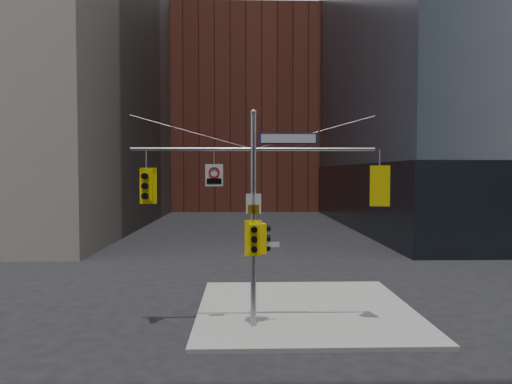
{
  "coord_description": "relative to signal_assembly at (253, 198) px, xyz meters",
  "views": [
    {
      "loc": [
        -0.32,
        -12.95,
        5.22
      ],
      "look_at": [
        0.08,
        2.0,
        4.6
      ],
      "focal_mm": 32.0,
      "sensor_mm": 36.0,
      "label": 1
    }
  ],
  "objects": [
    {
      "name": "traffic_light_west_arm",
      "position": [
        -3.49,
        0.01,
        0.38
      ],
      "size": [
        0.57,
        0.48,
        1.19
      ],
      "rotation": [
        0.0,
        0.0,
        -0.1
      ],
      "color": "yellow",
      "rests_on": "ground"
    },
    {
      "name": "traffic_light_pole_side",
      "position": [
        0.32,
        0.02,
        -1.36
      ],
      "size": [
        0.43,
        0.37,
        0.99
      ],
      "rotation": [
        0.0,
        0.0,
        1.81
      ],
      "color": "yellow",
      "rests_on": "ground"
    },
    {
      "name": "street_blade_ns",
      "position": [
        0.0,
        0.46,
        -1.55
      ],
      "size": [
        0.08,
        0.67,
        0.13
      ],
      "rotation": [
        0.0,
        0.0,
        -0.08
      ],
      "color": "#145926",
      "rests_on": "ground"
    },
    {
      "name": "street_blade_ew",
      "position": [
        0.45,
        0.01,
        -1.56
      ],
      "size": [
        0.81,
        0.05,
        0.16
      ],
      "rotation": [
        0.0,
        0.0,
        0.02
      ],
      "color": "silver",
      "rests_on": "ground"
    },
    {
      "name": "brick_midrise",
      "position": [
        0.0,
        56.01,
        9.58
      ],
      "size": [
        26.0,
        20.0,
        28.0
      ],
      "primitive_type": "cube",
      "color": "brown",
      "rests_on": "ground"
    },
    {
      "name": "traffic_light_pole_front",
      "position": [
        -0.0,
        -0.27,
        -1.32
      ],
      "size": [
        0.57,
        0.46,
        1.18
      ],
      "rotation": [
        0.0,
        0.0,
        0.06
      ],
      "color": "yellow",
      "rests_on": "ground"
    },
    {
      "name": "traffic_light_east_arm",
      "position": [
        4.17,
        0.0,
        0.38
      ],
      "size": [
        0.64,
        0.57,
        1.34
      ],
      "rotation": [
        0.0,
        0.0,
        2.95
      ],
      "color": "yellow",
      "rests_on": "ground"
    },
    {
      "name": "regulatory_sign_arm",
      "position": [
        -1.29,
        -0.02,
        0.76
      ],
      "size": [
        0.58,
        0.11,
        0.72
      ],
      "rotation": [
        0.0,
        0.0,
        0.1
      ],
      "color": "silver",
      "rests_on": "ground"
    },
    {
      "name": "ground",
      "position": [
        0.0,
        -1.99,
        -4.42
      ],
      "size": [
        160.0,
        160.0,
        0.0
      ],
      "primitive_type": "plane",
      "color": "black",
      "rests_on": "ground"
    },
    {
      "name": "regulatory_sign_pole",
      "position": [
        0.0,
        -0.12,
        -0.21
      ],
      "size": [
        0.5,
        0.04,
        0.66
      ],
      "rotation": [
        0.0,
        0.0,
        -0.0
      ],
      "color": "silver",
      "rests_on": "ground"
    },
    {
      "name": "street_sign_blade",
      "position": [
        1.14,
        0.0,
        1.93
      ],
      "size": [
        1.91,
        0.07,
        0.37
      ],
      "rotation": [
        0.0,
        0.0,
        -0.01
      ],
      "color": "navy",
      "rests_on": "ground"
    },
    {
      "name": "signal_assembly",
      "position": [
        0.0,
        0.0,
        0.0
      ],
      "size": [
        8.0,
        0.8,
        7.3
      ],
      "color": "gray",
      "rests_on": "ground"
    },
    {
      "name": "sidewalk_corner",
      "position": [
        2.0,
        2.01,
        -4.34
      ],
      "size": [
        8.0,
        8.0,
        0.15
      ],
      "primitive_type": "cube",
      "color": "gray",
      "rests_on": "ground"
    }
  ]
}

